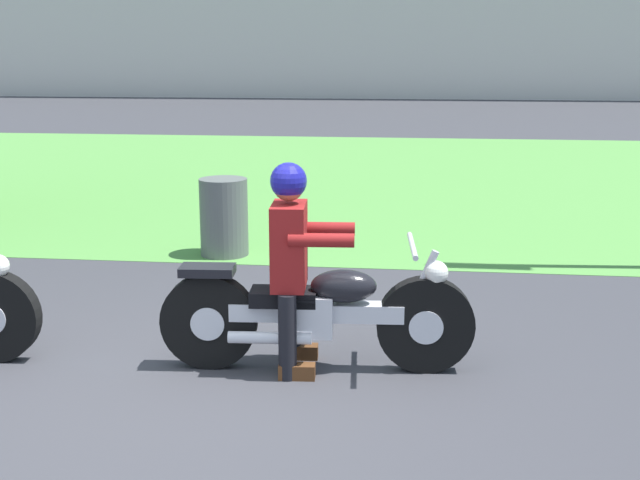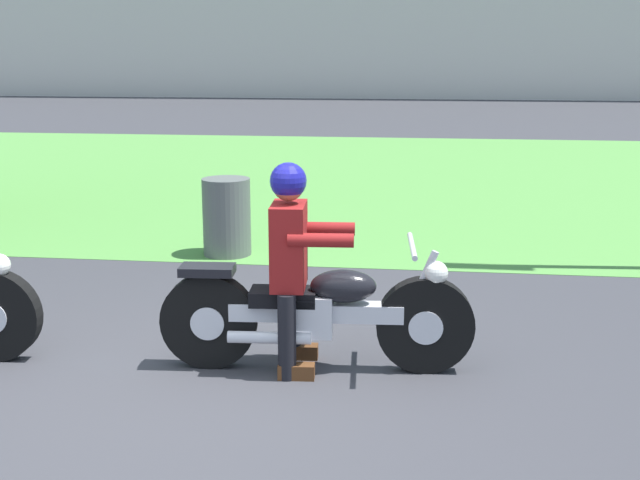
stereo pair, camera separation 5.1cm
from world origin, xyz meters
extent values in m
plane|color=#38383D|center=(0.00, 0.00, 0.00)|extent=(120.00, 120.00, 0.00)
cube|color=#549342|center=(0.00, 9.36, 0.00)|extent=(60.00, 12.00, 0.01)
cylinder|color=black|center=(1.52, 0.80, 0.33)|extent=(0.66, 0.16, 0.65)
cylinder|color=silver|center=(1.52, 0.80, 0.33)|extent=(0.24, 0.16, 0.23)
cylinder|color=black|center=(0.07, 0.70, 0.33)|extent=(0.66, 0.16, 0.65)
cylinder|color=silver|center=(0.07, 0.70, 0.33)|extent=(0.24, 0.16, 0.23)
cube|color=silver|center=(0.80, 0.75, 0.41)|extent=(1.17, 0.22, 0.12)
cube|color=silver|center=(0.75, 0.75, 0.39)|extent=(0.34, 0.26, 0.28)
ellipsoid|color=black|center=(0.98, 0.76, 0.59)|extent=(0.46, 0.27, 0.22)
cube|color=black|center=(0.58, 0.73, 0.51)|extent=(0.46, 0.27, 0.10)
cube|color=black|center=(0.07, 0.70, 0.68)|extent=(0.37, 0.22, 0.06)
cylinder|color=silver|center=(1.47, 0.80, 0.58)|extent=(0.26, 0.07, 0.53)
cylinder|color=silver|center=(1.42, 0.79, 0.87)|extent=(0.08, 0.66, 0.04)
sphere|color=white|center=(1.58, 0.80, 0.69)|extent=(0.16, 0.16, 0.16)
cylinder|color=silver|center=(0.51, 0.59, 0.27)|extent=(0.55, 0.12, 0.08)
cylinder|color=black|center=(0.61, 0.92, 0.29)|extent=(0.12, 0.12, 0.58)
cube|color=#593319|center=(0.67, 0.92, 0.05)|extent=(0.25, 0.12, 0.10)
cylinder|color=black|center=(0.63, 0.56, 0.29)|extent=(0.12, 0.12, 0.58)
cube|color=#593319|center=(0.69, 0.56, 0.05)|extent=(0.25, 0.12, 0.10)
cube|color=maroon|center=(0.62, 0.74, 0.86)|extent=(0.25, 0.39, 0.56)
cylinder|color=maroon|center=(0.83, 0.92, 0.94)|extent=(0.43, 0.12, 0.09)
cylinder|color=maroon|center=(0.85, 0.58, 0.94)|extent=(0.43, 0.12, 0.09)
sphere|color=#996B4C|center=(0.62, 0.74, 1.26)|extent=(0.20, 0.20, 0.20)
sphere|color=navy|center=(0.62, 0.74, 1.29)|extent=(0.24, 0.24, 0.24)
cylinder|color=#595E5B|center=(-0.54, 3.74, 0.40)|extent=(0.50, 0.50, 0.81)
camera|label=1|loc=(1.43, -4.42, 2.13)|focal=45.99mm
camera|label=2|loc=(1.48, -4.42, 2.13)|focal=45.99mm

